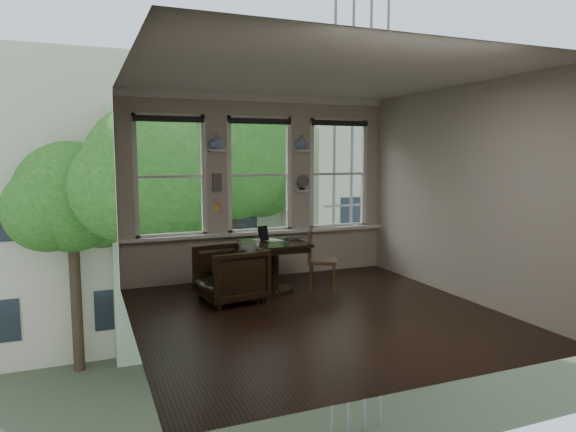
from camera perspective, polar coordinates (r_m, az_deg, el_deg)
name	(u,v)px	position (r m, az deg, el deg)	size (l,w,h in m)	color
ground	(316,314)	(6.72, 3.14, -10.81)	(4.50, 4.50, 0.00)	black
ceiling	(318,75)	(6.47, 3.32, 15.41)	(4.50, 4.50, 0.00)	silver
wall_back	(259,187)	(8.51, -3.25, 3.23)	(4.50, 4.50, 0.00)	#BAAD9F
wall_front	(430,218)	(4.50, 15.51, -0.24)	(4.50, 4.50, 0.00)	#BAAD9F
wall_left	(129,204)	(5.83, -17.20, 1.27)	(4.50, 4.50, 0.00)	#BAAD9F
wall_right	(461,193)	(7.65, 18.67, 2.47)	(4.50, 4.50, 0.00)	#BAAD9F
window_left	(170,176)	(8.15, -12.98, 4.31)	(1.10, 0.12, 1.90)	white
window_center	(259,175)	(8.50, -3.25, 4.57)	(1.10, 0.12, 1.90)	white
window_right	(337,174)	(9.07, 5.49, 4.69)	(1.10, 0.12, 1.90)	white
shelf_left	(217,150)	(8.19, -7.89, 7.23)	(0.26, 0.16, 0.03)	white
shelf_right	(302,151)	(8.66, 1.53, 7.27)	(0.26, 0.16, 0.03)	white
intercom	(217,182)	(8.23, -7.89, 3.75)	(0.14, 0.06, 0.28)	#59544F
sticky_notes	(217,204)	(8.26, -7.86, 1.32)	(0.16, 0.01, 0.24)	pink
desk_fan	(302,185)	(8.65, 1.57, 3.49)	(0.20, 0.20, 0.24)	#59544F
vase_left	(217,141)	(8.19, -7.91, 8.21)	(0.24, 0.24, 0.25)	white
vase_right	(302,142)	(8.66, 1.53, 8.19)	(0.24, 0.24, 0.25)	white
table	(274,267)	(7.68, -1.55, -5.65)	(0.90, 0.90, 0.75)	black
armchair_left	(230,274)	(7.20, -6.44, -6.42)	(0.83, 0.86, 0.78)	black
cushion_red	(230,270)	(7.19, -6.44, -5.94)	(0.45, 0.45, 0.06)	maroon
side_chair_right	(323,260)	(7.73, 3.87, -4.93)	(0.42, 0.42, 0.92)	#492B1A
laptop	(293,239)	(7.75, 0.56, -2.60)	(0.33, 0.21, 0.03)	black
mug	(256,243)	(7.24, -3.53, -2.99)	(0.11, 0.11, 0.10)	white
drinking_glass	(286,242)	(7.34, -0.19, -2.88)	(0.11, 0.11, 0.09)	white
tablet	(263,233)	(7.71, -2.78, -1.93)	(0.16, 0.02, 0.22)	black
papers	(272,240)	(7.76, -1.84, -2.68)	(0.22, 0.30, 0.00)	silver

